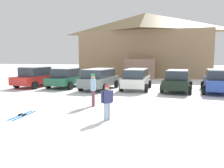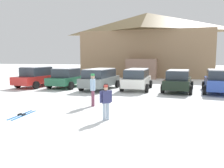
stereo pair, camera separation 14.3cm
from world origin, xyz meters
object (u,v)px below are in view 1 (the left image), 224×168
at_px(skier_adult_in_blue_parka, 93,88).
at_px(parked_red_sedan, 37,77).
at_px(pair_of_skis, 23,115).
at_px(parked_grey_wagon, 99,78).
at_px(parked_blue_hatchback, 218,81).
at_px(parked_white_suv, 136,78).
at_px(parked_green_coupe, 66,78).
at_px(ski_lodge, 145,44).
at_px(skier_teen_in_navy_coat, 107,100).
at_px(parked_black_sedan, 177,80).

bearing_deg(skier_adult_in_blue_parka, parked_red_sedan, 138.76).
xyz_separation_m(parked_red_sedan, pair_of_skis, (4.91, -8.88, -0.85)).
relative_size(parked_red_sedan, parked_grey_wagon, 1.09).
bearing_deg(parked_blue_hatchback, parked_white_suv, 178.84).
xyz_separation_m(parked_green_coupe, parked_blue_hatchback, (11.84, -0.13, 0.02)).
distance_m(ski_lodge, pair_of_skis, 24.13).
xyz_separation_m(parked_green_coupe, skier_teen_in_navy_coat, (5.89, -8.86, -0.04)).
bearing_deg(pair_of_skis, parked_grey_wagon, 83.92).
distance_m(parked_green_coupe, parked_white_suv, 5.97).
bearing_deg(skier_teen_in_navy_coat, parked_grey_wagon, 108.63).
xyz_separation_m(parked_green_coupe, parked_black_sedan, (9.06, -0.01, -0.01)).
height_order(ski_lodge, parked_black_sedan, ski_lodge).
height_order(skier_teen_in_navy_coat, skier_adult_in_blue_parka, skier_adult_in_blue_parka).
xyz_separation_m(parked_white_suv, parked_black_sedan, (3.10, 0.01, -0.07)).
bearing_deg(parked_white_suv, parked_black_sedan, 0.14).
bearing_deg(pair_of_skis, parked_green_coupe, 103.65).
bearing_deg(skier_teen_in_navy_coat, parked_white_suv, 89.51).
relative_size(ski_lodge, parked_grey_wagon, 3.93).
bearing_deg(ski_lodge, skier_teen_in_navy_coat, -88.66).
xyz_separation_m(ski_lodge, parked_grey_wagon, (-2.25, -15.03, -3.56)).
relative_size(parked_blue_hatchback, skier_teen_in_navy_coat, 3.40).
distance_m(parked_red_sedan, parked_white_suv, 8.69).
relative_size(ski_lodge, skier_adult_in_blue_parka, 10.58).
xyz_separation_m(ski_lodge, parked_black_sedan, (3.72, -14.47, -3.64)).
relative_size(parked_white_suv, skier_teen_in_navy_coat, 3.10).
bearing_deg(parked_red_sedan, parked_green_coupe, 3.37).
relative_size(parked_green_coupe, skier_teen_in_navy_coat, 3.02).
bearing_deg(parked_green_coupe, parked_red_sedan, -176.63).
xyz_separation_m(parked_blue_hatchback, skier_teen_in_navy_coat, (-5.95, -8.72, -0.05)).
bearing_deg(parked_green_coupe, parked_black_sedan, -0.04).
relative_size(parked_grey_wagon, skier_teen_in_navy_coat, 3.20).
height_order(parked_grey_wagon, parked_white_suv, parked_grey_wagon).
xyz_separation_m(parked_black_sedan, skier_teen_in_navy_coat, (-3.17, -8.85, -0.02)).
bearing_deg(pair_of_skis, skier_adult_in_blue_parka, 46.89).
relative_size(parked_green_coupe, parked_black_sedan, 0.86).
xyz_separation_m(parked_white_suv, parked_blue_hatchback, (5.87, -0.12, -0.04)).
height_order(parked_green_coupe, parked_white_suv, parked_green_coupe).
relative_size(ski_lodge, parked_green_coupe, 4.16).
bearing_deg(parked_black_sedan, parked_green_coupe, 179.96).
distance_m(parked_blue_hatchback, skier_adult_in_blue_parka, 9.70).
bearing_deg(parked_blue_hatchback, pair_of_skis, -137.26).
bearing_deg(parked_black_sedan, skier_teen_in_navy_coat, -109.71).
bearing_deg(parked_grey_wagon, pair_of_skis, -96.08).
xyz_separation_m(skier_teen_in_navy_coat, skier_adult_in_blue_parka, (-1.34, 2.33, 0.15)).
bearing_deg(parked_grey_wagon, skier_adult_in_blue_parka, -76.32).
relative_size(skier_teen_in_navy_coat, pair_of_skis, 0.85).
height_order(skier_teen_in_navy_coat, pair_of_skis, skier_teen_in_navy_coat).
bearing_deg(parked_green_coupe, skier_adult_in_blue_parka, -55.14).
height_order(ski_lodge, parked_red_sedan, ski_lodge).
bearing_deg(skier_adult_in_blue_parka, skier_teen_in_navy_coat, -59.99).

